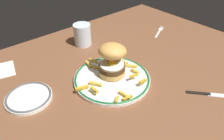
% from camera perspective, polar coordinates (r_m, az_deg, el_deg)
% --- Properties ---
extents(ground_plane, '(1.35, 0.91, 0.04)m').
position_cam_1_polar(ground_plane, '(0.82, -0.44, -1.77)').
color(ground_plane, brown).
extents(dinner_plate, '(0.28, 0.28, 0.02)m').
position_cam_1_polar(dinner_plate, '(0.77, 0.00, -2.27)').
color(dinner_plate, white).
rests_on(dinner_plate, ground_plane).
extents(burger, '(0.14, 0.13, 0.12)m').
position_cam_1_polar(burger, '(0.75, 0.00, 3.14)').
color(burger, tan).
rests_on(burger, dinner_plate).
extents(fries_pile, '(0.26, 0.27, 0.03)m').
position_cam_1_polar(fries_pile, '(0.75, -0.18, -1.64)').
color(fries_pile, gold).
rests_on(fries_pile, dinner_plate).
extents(water_glass, '(0.08, 0.08, 0.10)m').
position_cam_1_polar(water_glass, '(0.99, -8.06, 9.26)').
color(water_glass, silver).
rests_on(water_glass, ground_plane).
extents(side_plate, '(0.15, 0.15, 0.02)m').
position_cam_1_polar(side_plate, '(0.74, -21.82, -6.95)').
color(side_plate, white).
rests_on(side_plate, ground_plane).
extents(fork, '(0.14, 0.07, 0.00)m').
position_cam_1_polar(fork, '(1.14, 12.79, 10.25)').
color(fork, silver).
rests_on(fork, ground_plane).
extents(knife, '(0.13, 0.15, 0.01)m').
position_cam_1_polar(knife, '(0.78, 25.05, -5.95)').
color(knife, black).
rests_on(knife, ground_plane).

